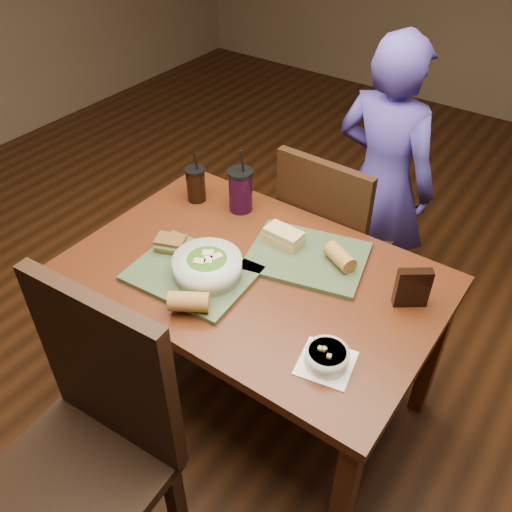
# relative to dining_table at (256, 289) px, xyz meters

# --- Properties ---
(ground) EXTENTS (6.00, 6.00, 0.00)m
(ground) POSITION_rel_dining_table_xyz_m (0.00, 0.00, -0.66)
(ground) COLOR #381C0B
(ground) RESTS_ON ground
(dining_table) EXTENTS (1.30, 0.85, 0.75)m
(dining_table) POSITION_rel_dining_table_xyz_m (0.00, 0.00, 0.00)
(dining_table) COLOR #4C220F
(dining_table) RESTS_ON ground
(chair_near) EXTENTS (0.51, 0.51, 1.11)m
(chair_near) POSITION_rel_dining_table_xyz_m (-0.05, -0.77, -0.04)
(chair_near) COLOR black
(chair_near) RESTS_ON ground
(chair_far) EXTENTS (0.43, 0.43, 0.98)m
(chair_far) POSITION_rel_dining_table_xyz_m (0.00, 0.56, -0.11)
(chair_far) COLOR black
(chair_far) RESTS_ON ground
(diner) EXTENTS (0.54, 0.38, 1.39)m
(diner) POSITION_rel_dining_table_xyz_m (0.08, 0.90, 0.04)
(diner) COLOR #413490
(diner) RESTS_ON ground
(tray_near) EXTENTS (0.44, 0.35, 0.02)m
(tray_near) POSITION_rel_dining_table_xyz_m (-0.17, -0.15, 0.10)
(tray_near) COLOR #394D2D
(tray_near) RESTS_ON dining_table
(tray_far) EXTENTS (0.49, 0.41, 0.02)m
(tray_far) POSITION_rel_dining_table_xyz_m (0.11, 0.16, 0.10)
(tray_far) COLOR #394D2D
(tray_far) RESTS_ON dining_table
(salad_bowl) EXTENTS (0.24, 0.24, 0.08)m
(salad_bowl) POSITION_rel_dining_table_xyz_m (-0.12, -0.13, 0.15)
(salad_bowl) COLOR silver
(salad_bowl) RESTS_ON tray_near
(soup_bowl) EXTENTS (0.19, 0.19, 0.06)m
(soup_bowl) POSITION_rel_dining_table_xyz_m (0.42, -0.22, 0.12)
(soup_bowl) COLOR white
(soup_bowl) RESTS_ON dining_table
(sandwich_near) EXTENTS (0.13, 0.11, 0.05)m
(sandwich_near) POSITION_rel_dining_table_xyz_m (-0.32, -0.10, 0.13)
(sandwich_near) COLOR #593819
(sandwich_near) RESTS_ON tray_near
(sandwich_far) EXTENTS (0.15, 0.08, 0.06)m
(sandwich_far) POSITION_rel_dining_table_xyz_m (0.00, 0.18, 0.14)
(sandwich_far) COLOR tan
(sandwich_far) RESTS_ON tray_far
(baguette_near) EXTENTS (0.15, 0.13, 0.07)m
(baguette_near) POSITION_rel_dining_table_xyz_m (-0.06, -0.30, 0.14)
(baguette_near) COLOR #AD7533
(baguette_near) RESTS_ON tray_near
(baguette_far) EXTENTS (0.14, 0.11, 0.06)m
(baguette_far) POSITION_rel_dining_table_xyz_m (0.23, 0.19, 0.14)
(baguette_far) COLOR #AD7533
(baguette_far) RESTS_ON tray_far
(cup_cola) EXTENTS (0.08, 0.08, 0.23)m
(cup_cola) POSITION_rel_dining_table_xyz_m (-0.47, 0.23, 0.17)
(cup_cola) COLOR black
(cup_cola) RESTS_ON dining_table
(cup_berry) EXTENTS (0.10, 0.10, 0.28)m
(cup_berry) POSITION_rel_dining_table_xyz_m (-0.28, 0.28, 0.18)
(cup_berry) COLOR black
(cup_berry) RESTS_ON dining_table
(chip_bag) EXTENTS (0.11, 0.09, 0.15)m
(chip_bag) POSITION_rel_dining_table_xyz_m (0.51, 0.16, 0.16)
(chip_bag) COLOR black
(chip_bag) RESTS_ON dining_table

